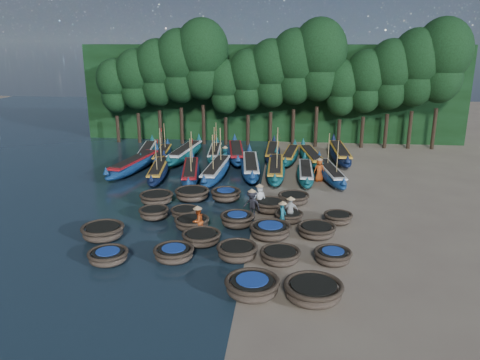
# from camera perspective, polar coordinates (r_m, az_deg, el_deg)

# --- Properties ---
(ground) EXTENTS (120.00, 120.00, 0.00)m
(ground) POSITION_cam_1_polar(r_m,az_deg,el_deg) (29.21, 1.82, -4.14)
(ground) COLOR #7D715C
(ground) RESTS_ON ground
(foliage_wall) EXTENTS (40.00, 3.00, 10.00)m
(foliage_wall) POSITION_cam_1_polar(r_m,az_deg,el_deg) (51.07, 3.84, 10.55)
(foliage_wall) COLOR black
(foliage_wall) RESTS_ON ground
(coracle_3) EXTENTS (2.82, 2.82, 0.80)m
(coracle_3) POSITION_cam_1_polar(r_m,az_deg,el_deg) (20.09, 1.50, -12.83)
(coracle_3) COLOR brown
(coracle_3) RESTS_ON ground
(coracle_4) EXTENTS (3.02, 3.02, 0.82)m
(coracle_4) POSITION_cam_1_polar(r_m,az_deg,el_deg) (19.98, 8.93, -13.20)
(coracle_4) COLOR brown
(coracle_4) RESTS_ON ground
(coracle_5) EXTENTS (1.96, 1.96, 0.66)m
(coracle_5) POSITION_cam_1_polar(r_m,az_deg,el_deg) (23.68, -15.78, -8.93)
(coracle_5) COLOR brown
(coracle_5) RESTS_ON ground
(coracle_6) EXTENTS (2.01, 2.01, 0.71)m
(coracle_6) POSITION_cam_1_polar(r_m,az_deg,el_deg) (23.25, -8.06, -8.84)
(coracle_6) COLOR brown
(coracle_6) RESTS_ON ground
(coracle_7) EXTENTS (2.05, 2.05, 0.79)m
(coracle_7) POSITION_cam_1_polar(r_m,az_deg,el_deg) (23.12, -0.35, -8.71)
(coracle_7) COLOR brown
(coracle_7) RESTS_ON ground
(coracle_8) EXTENTS (2.37, 2.37, 0.69)m
(coracle_8) POSITION_cam_1_polar(r_m,az_deg,el_deg) (22.93, 4.92, -9.16)
(coracle_8) COLOR brown
(coracle_8) RESTS_ON ground
(coracle_9) EXTENTS (1.92, 1.92, 0.69)m
(coracle_9) POSITION_cam_1_polar(r_m,az_deg,el_deg) (23.21, 11.25, -9.08)
(coracle_9) COLOR brown
(coracle_9) RESTS_ON ground
(coracle_10) EXTENTS (2.83, 2.83, 0.82)m
(coracle_10) POSITION_cam_1_polar(r_m,az_deg,el_deg) (26.41, -16.38, -6.05)
(coracle_10) COLOR brown
(coracle_10) RESTS_ON ground
(coracle_11) EXTENTS (2.16, 2.16, 0.73)m
(coracle_11) POSITION_cam_1_polar(r_m,az_deg,el_deg) (26.80, -5.88, -5.22)
(coracle_11) COLOR brown
(coracle_11) RESTS_ON ground
(coracle_12) EXTENTS (2.40, 2.40, 0.68)m
(coracle_12) POSITION_cam_1_polar(r_m,az_deg,el_deg) (24.90, -4.72, -7.00)
(coracle_12) COLOR brown
(coracle_12) RESTS_ON ground
(coracle_13) EXTENTS (2.68, 2.68, 0.79)m
(coracle_13) POSITION_cam_1_polar(r_m,az_deg,el_deg) (25.58, 3.72, -6.16)
(coracle_13) COLOR brown
(coracle_13) RESTS_ON ground
(coracle_14) EXTENTS (2.25, 2.25, 0.70)m
(coracle_14) POSITION_cam_1_polar(r_m,az_deg,el_deg) (26.03, 9.32, -6.07)
(coracle_14) COLOR brown
(coracle_14) RESTS_ON ground
(coracle_15) EXTENTS (1.83, 1.83, 0.70)m
(coracle_15) POSITION_cam_1_polar(r_m,az_deg,el_deg) (28.67, -10.46, -3.97)
(coracle_15) COLOR brown
(coracle_15) RESTS_ON ground
(coracle_16) EXTENTS (2.09, 2.09, 0.63)m
(coracle_16) POSITION_cam_1_polar(r_m,az_deg,el_deg) (28.60, -6.75, -3.93)
(coracle_16) COLOR brown
(coracle_16) RESTS_ON ground
(coracle_17) EXTENTS (2.35, 2.35, 0.80)m
(coracle_17) POSITION_cam_1_polar(r_m,az_deg,el_deg) (27.02, -0.34, -4.84)
(coracle_17) COLOR brown
(coracle_17) RESTS_ON ground
(coracle_18) EXTENTS (2.00, 2.00, 0.64)m
(coracle_18) POSITION_cam_1_polar(r_m,az_deg,el_deg) (27.87, 5.97, -4.46)
(coracle_18) COLOR brown
(coracle_18) RESTS_ON ground
(coracle_19) EXTENTS (1.94, 1.94, 0.66)m
(coracle_19) POSITION_cam_1_polar(r_m,az_deg,el_deg) (28.10, 11.87, -4.53)
(coracle_19) COLOR brown
(coracle_19) RESTS_ON ground
(coracle_20) EXTENTS (2.23, 2.23, 0.75)m
(coracle_20) POSITION_cam_1_polar(r_m,az_deg,el_deg) (31.24, -10.14, -2.16)
(coracle_20) COLOR brown
(coracle_20) RESTS_ON ground
(coracle_21) EXTENTS (2.34, 2.34, 0.81)m
(coracle_21) POSITION_cam_1_polar(r_m,az_deg,el_deg) (31.58, -5.86, -1.71)
(coracle_21) COLOR brown
(coracle_21) RESTS_ON ground
(coracle_22) EXTENTS (2.18, 2.18, 0.79)m
(coracle_22) POSITION_cam_1_polar(r_m,az_deg,el_deg) (31.31, -1.73, -1.80)
(coracle_22) COLOR brown
(coracle_22) RESTS_ON ground
(coracle_23) EXTENTS (2.25, 2.25, 0.79)m
(coracle_23) POSITION_cam_1_polar(r_m,az_deg,el_deg) (29.33, 3.64, -3.13)
(coracle_23) COLOR brown
(coracle_23) RESTS_ON ground
(coracle_24) EXTENTS (2.08, 2.08, 0.69)m
(coracle_24) POSITION_cam_1_polar(r_m,az_deg,el_deg) (31.01, 6.56, -2.21)
(coracle_24) COLOR brown
(coracle_24) RESTS_ON ground
(long_boat_1) EXTENTS (3.02, 8.91, 1.59)m
(long_boat_1) POSITION_cam_1_polar(r_m,az_deg,el_deg) (39.41, -12.77, 1.88)
(long_boat_1) COLOR navy
(long_boat_1) RESTS_ON ground
(long_boat_2) EXTENTS (2.43, 7.84, 3.36)m
(long_boat_2) POSITION_cam_1_polar(r_m,az_deg,el_deg) (37.37, -9.92, 1.13)
(long_boat_2) COLOR #0E1334
(long_boat_2) RESTS_ON ground
(long_boat_3) EXTENTS (2.83, 8.27, 3.56)m
(long_boat_3) POSITION_cam_1_polar(r_m,az_deg,el_deg) (36.39, -6.06, 0.92)
(long_boat_3) COLOR navy
(long_boat_3) RESTS_ON ground
(long_boat_4) EXTENTS (2.00, 8.83, 3.75)m
(long_boat_4) POSITION_cam_1_polar(r_m,az_deg,el_deg) (36.71, -2.91, 1.19)
(long_boat_4) COLOR navy
(long_boat_4) RESTS_ON ground
(long_boat_5) EXTENTS (2.50, 8.92, 1.58)m
(long_boat_5) POSITION_cam_1_polar(r_m,az_deg,el_deg) (37.75, 1.30, 1.64)
(long_boat_5) COLOR navy
(long_boat_5) RESTS_ON ground
(long_boat_6) EXTENTS (1.67, 8.75, 3.72)m
(long_boat_6) POSITION_cam_1_polar(r_m,az_deg,el_deg) (37.13, 4.35, 1.32)
(long_boat_6) COLOR #105C55
(long_boat_6) RESTS_ON ground
(long_boat_7) EXTENTS (1.37, 7.65, 1.35)m
(long_boat_7) POSITION_cam_1_polar(r_m,az_deg,el_deg) (36.62, 8.00, 0.87)
(long_boat_7) COLOR #105C55
(long_boat_7) RESTS_ON ground
(long_boat_8) EXTENTS (2.70, 8.01, 3.44)m
(long_boat_8) POSITION_cam_1_polar(r_m,az_deg,el_deg) (36.77, 10.91, 0.84)
(long_boat_8) COLOR navy
(long_boat_8) RESTS_ON ground
(long_boat_9) EXTENTS (2.60, 7.93, 1.41)m
(long_boat_9) POSITION_cam_1_polar(r_m,az_deg,el_deg) (44.03, -11.25, 3.41)
(long_boat_9) COLOR #105C55
(long_boat_9) RESTS_ON ground
(long_boat_10) EXTENTS (2.13, 7.46, 3.19)m
(long_boat_10) POSITION_cam_1_polar(r_m,az_deg,el_deg) (42.71, -9.43, 3.06)
(long_boat_10) COLOR navy
(long_boat_10) RESTS_ON ground
(long_boat_11) EXTENTS (2.52, 9.03, 1.60)m
(long_boat_11) POSITION_cam_1_polar(r_m,az_deg,el_deg) (42.73, -6.69, 3.32)
(long_boat_11) COLOR #105C55
(long_boat_11) RESTS_ON ground
(long_boat_12) EXTENTS (1.90, 7.36, 3.14)m
(long_boat_12) POSITION_cam_1_polar(r_m,az_deg,el_deg) (42.90, -3.11, 3.31)
(long_boat_12) COLOR #105C55
(long_boat_12) RESTS_ON ground
(long_boat_13) EXTENTS (2.82, 8.83, 1.57)m
(long_boat_13) POSITION_cam_1_polar(r_m,az_deg,el_deg) (42.48, -0.47, 3.34)
(long_boat_13) COLOR navy
(long_boat_13) RESTS_ON ground
(long_boat_14) EXTENTS (1.43, 8.05, 1.42)m
(long_boat_14) POSITION_cam_1_polar(r_m,az_deg,el_deg) (42.99, 3.98, 3.38)
(long_boat_14) COLOR #0E1334
(long_boat_14) RESTS_ON ground
(long_boat_15) EXTENTS (2.17, 7.44, 1.32)m
(long_boat_15) POSITION_cam_1_polar(r_m,az_deg,el_deg) (42.14, 6.15, 3.00)
(long_boat_15) COLOR #105C55
(long_boat_15) RESTS_ON ground
(long_boat_16) EXTENTS (2.74, 8.33, 1.48)m
(long_boat_16) POSITION_cam_1_polar(r_m,az_deg,el_deg) (41.45, 8.68, 2.76)
(long_boat_16) COLOR #105C55
(long_boat_16) RESTS_ON ground
(long_boat_17) EXTENTS (2.00, 9.19, 1.62)m
(long_boat_17) POSITION_cam_1_polar(r_m,az_deg,el_deg) (43.11, 12.04, 3.19)
(long_boat_17) COLOR #0E1334
(long_boat_17) RESTS_ON ground
(fisherman_0) EXTENTS (0.96, 0.83, 1.85)m
(fisherman_0) POSITION_cam_1_polar(r_m,az_deg,el_deg) (29.54, 2.39, -2.07)
(fisherman_0) COLOR silver
(fisherman_0) RESTS_ON ground
(fisherman_1) EXTENTS (0.54, 0.66, 1.75)m
(fisherman_1) POSITION_cam_1_polar(r_m,az_deg,el_deg) (26.83, 5.20, -4.09)
(fisherman_1) COLOR #1A606E
(fisherman_1) RESTS_ON ground
(fisherman_2) EXTENTS (0.92, 0.98, 1.80)m
(fisherman_2) POSITION_cam_1_polar(r_m,az_deg,el_deg) (25.97, -5.16, -4.89)
(fisherman_2) COLOR #B84818
(fisherman_2) RESTS_ON ground
(fisherman_3) EXTENTS (1.31, 1.07, 1.97)m
(fisherman_3) POSITION_cam_1_polar(r_m,az_deg,el_deg) (28.19, 1.45, -2.92)
(fisherman_3) COLOR black
(fisherman_3) RESTS_ON ground
(fisherman_4) EXTENTS (0.97, 0.55, 1.76)m
(fisherman_4) POSITION_cam_1_polar(r_m,az_deg,el_deg) (27.59, 6.17, -3.60)
(fisherman_4) COLOR silver
(fisherman_4) RESTS_ON ground
(fisherman_5) EXTENTS (1.05, 1.57, 1.83)m
(fisherman_5) POSITION_cam_1_polar(r_m,az_deg,el_deg) (40.27, -1.83, 2.96)
(fisherman_5) COLOR #1A606E
(fisherman_5) RESTS_ON ground
(fisherman_6) EXTENTS (1.00, 0.82, 1.97)m
(fisherman_6) POSITION_cam_1_polar(r_m,az_deg,el_deg) (36.11, 9.64, 1.27)
(fisherman_6) COLOR #B84818
(fisherman_6) RESTS_ON ground
(tree_0) EXTENTS (3.68, 3.68, 8.68)m
(tree_0) POSITION_cam_1_polar(r_m,az_deg,el_deg) (50.72, -15.04, 11.10)
(tree_0) COLOR black
(tree_0) RESTS_ON ground
(tree_1) EXTENTS (4.09, 4.09, 9.65)m
(tree_1) POSITION_cam_1_polar(r_m,az_deg,el_deg) (49.90, -12.57, 11.96)
(tree_1) COLOR black
(tree_1) RESTS_ON ground
(tree_2) EXTENTS (4.51, 4.51, 10.63)m
(tree_2) POSITION_cam_1_polar(r_m,az_deg,el_deg) (49.19, -10.01, 12.83)
(tree_2) COLOR black
(tree_2) RESTS_ON ground
(tree_3) EXTENTS (4.92, 4.92, 11.60)m
(tree_3) POSITION_cam_1_polar(r_m,az_deg,el_deg) (48.58, -7.37, 13.70)
(tree_3) COLOR black
(tree_3) RESTS_ON ground
(tree_4) EXTENTS (5.34, 5.34, 12.58)m
(tree_4) POSITION_cam_1_polar(r_m,az_deg,el_deg) (48.08, -4.64, 14.55)
(tree_4) COLOR black
(tree_4) RESTS_ON ground
(tree_5) EXTENTS (3.68, 3.68, 8.68)m
(tree_5) POSITION_cam_1_polar(r_m,az_deg,el_deg) (47.89, -1.80, 11.35)
(tree_5) COLOR black
(tree_5) RESTS_ON ground
(tree_6) EXTENTS (4.09, 4.09, 9.65)m
(tree_6) POSITION_cam_1_polar(r_m,az_deg,el_deg) (47.58, 1.00, 12.14)
(tree_6) COLOR black
(tree_6) RESTS_ON ground
(tree_7) EXTENTS (4.51, 4.51, 10.63)m
(tree_7) POSITION_cam_1_polar(r_m,az_deg,el_deg) (47.39, 3.85, 12.91)
(tree_7) COLOR black
(tree_7) RESTS_ON ground
(tree_8) EXTENTS (4.92, 4.92, 11.60)m
(tree_8) POSITION_cam_1_polar(r_m,az_deg,el_deg) (47.31, 6.73, 13.65)
(tree_8) COLOR black
(tree_8) RESTS_ON ground
(tree_9) EXTENTS (5.34, 5.34, 12.58)m
(tree_9) POSITION_cam_1_polar(r_m,az_deg,el_deg) (47.37, 9.63, 14.35)
(tree_9) COLOR black
(tree_9) RESTS_ON ground
(tree_10) EXTENTS (3.68, 3.68, 8.68)m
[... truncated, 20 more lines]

